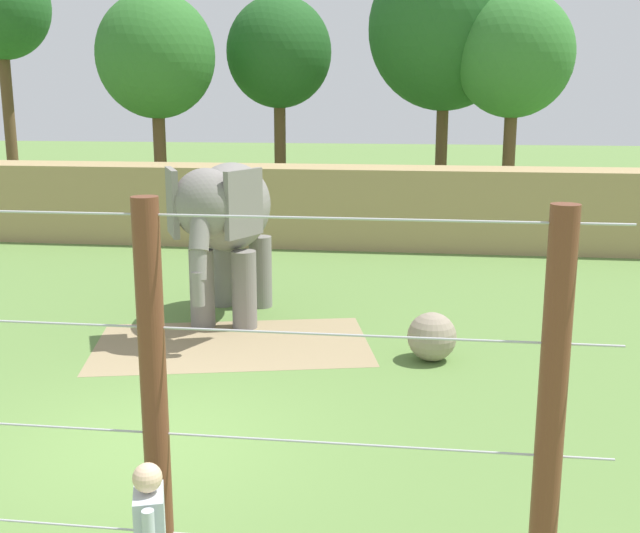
# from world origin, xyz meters

# --- Properties ---
(ground_plane) EXTENTS (120.00, 120.00, 0.00)m
(ground_plane) POSITION_xyz_m (0.00, 0.00, 0.00)
(ground_plane) COLOR #5B7F3D
(dirt_patch) EXTENTS (5.29, 3.82, 0.01)m
(dirt_patch) POSITION_xyz_m (0.12, 3.94, 0.00)
(dirt_patch) COLOR #937F5B
(dirt_patch) RESTS_ON ground
(embankment_wall) EXTENTS (36.00, 1.80, 2.27)m
(embankment_wall) POSITION_xyz_m (0.00, 13.32, 1.14)
(embankment_wall) COLOR tan
(embankment_wall) RESTS_ON ground
(elephant) EXTENTS (1.76, 4.17, 3.09)m
(elephant) POSITION_xyz_m (-0.29, 5.38, 2.05)
(elephant) COLOR gray
(elephant) RESTS_ON ground
(enrichment_ball) EXTENTS (0.81, 0.81, 0.81)m
(enrichment_ball) POSITION_xyz_m (3.59, 3.57, 0.41)
(enrichment_ball) COLOR gray
(enrichment_ball) RESTS_ON ground
(cable_fence) EXTENTS (9.80, 0.22, 3.54)m
(cable_fence) POSITION_xyz_m (-0.06, -2.98, 1.77)
(cable_fence) COLOR brown
(cable_fence) RESTS_ON ground
(tree_far_left) EXTENTS (3.91, 3.91, 7.88)m
(tree_far_left) POSITION_xyz_m (-2.07, 20.64, 5.78)
(tree_far_left) COLOR brown
(tree_far_left) RESTS_ON ground
(tree_left_of_centre) EXTENTS (4.08, 4.08, 7.76)m
(tree_left_of_centre) POSITION_xyz_m (6.37, 19.37, 5.58)
(tree_left_of_centre) COLOR brown
(tree_left_of_centre) RESTS_ON ground
(tree_behind_wall) EXTENTS (3.81, 3.81, 9.58)m
(tree_behind_wall) POSITION_xyz_m (-12.85, 20.33, 7.49)
(tree_behind_wall) COLOR brown
(tree_behind_wall) RESTS_ON ground
(tree_right_of_centre) EXTENTS (5.62, 5.62, 9.58)m
(tree_right_of_centre) POSITION_xyz_m (4.04, 20.97, 6.61)
(tree_right_of_centre) COLOR brown
(tree_right_of_centre) RESTS_ON ground
(tree_far_right) EXTENTS (4.08, 4.08, 7.74)m
(tree_far_right) POSITION_xyz_m (-5.88, 17.83, 5.56)
(tree_far_right) COLOR brown
(tree_far_right) RESTS_ON ground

